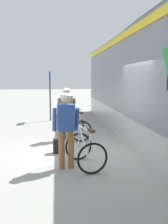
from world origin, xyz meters
The scene contains 7 objects.
ground_plane centered at (0.00, 0.00, 0.00)m, with size 80.00×80.00×0.00m, color #A09E99.
cyclist_near_in_blue centered at (-0.75, -1.14, 1.05)m, with size 0.63×0.35×1.76m.
cyclist_far_in_olive centered at (-0.63, 1.60, 1.05)m, with size 0.64×0.37×1.76m.
bicycle_near_white centered at (-0.31, -1.09, 0.40)m, with size 0.92×1.20×0.99m.
bicycle_far_silver centered at (-0.23, 1.76, 0.40)m, with size 0.87×1.17×0.99m.
backpack_on_platform centered at (-0.92, 0.08, 0.20)m, with size 0.28×0.18×0.40m, color black.
platform_sign_post centered at (-1.26, 5.59, 1.62)m, with size 0.08×0.70×2.40m.
Camera 1 is at (-0.97, -6.82, 2.10)m, focal length 40.42 mm.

